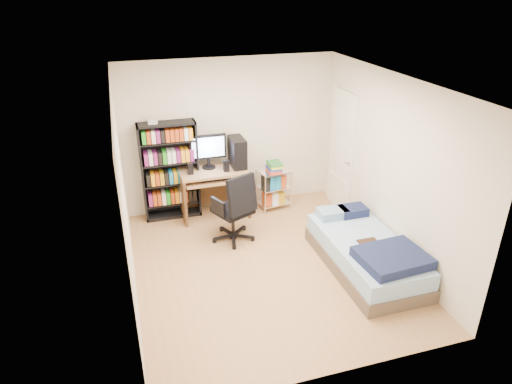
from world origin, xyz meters
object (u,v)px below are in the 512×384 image
object	(u,v)px
media_shelf	(170,170)
office_chair	(235,219)
bed	(367,253)
computer_desk	(220,172)

from	to	relation	value
media_shelf	office_chair	size ratio (longest dim) A/B	1.53
bed	computer_desk	bearing A→B (deg)	124.90
office_chair	bed	world-z (taller)	office_chair
computer_desk	bed	bearing A→B (deg)	-55.10
bed	media_shelf	bearing A→B (deg)	134.96
media_shelf	computer_desk	world-z (taller)	media_shelf
office_chair	computer_desk	bearing A→B (deg)	66.63
media_shelf	office_chair	bearing A→B (deg)	-53.09
office_chair	bed	distance (m)	1.95
media_shelf	bed	xyz separation A→B (m)	(2.29, -2.29, -0.58)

